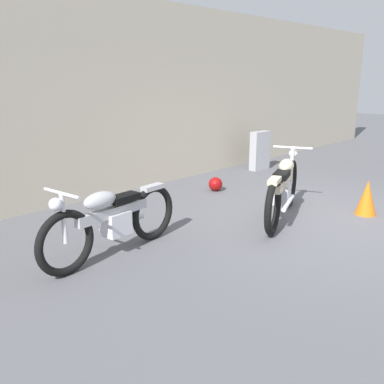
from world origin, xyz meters
TOP-DOWN VIEW (x-y plane):
  - ground_plane at (0.00, 0.00)m, footprint 40.00×40.00m
  - building_wall at (0.00, 3.61)m, footprint 18.00×0.30m
  - stone_marker at (2.34, 2.80)m, footprint 0.52×0.24m
  - helmet at (0.15, 2.26)m, footprint 0.27×0.27m
  - traffic_cone at (0.71, -0.38)m, footprint 0.32×0.32m
  - motorcycle_cream at (-0.37, 0.46)m, footprint 2.10×1.04m
  - motorcycle_silver at (-3.00, 1.14)m, footprint 2.10×0.59m

SIDE VIEW (x-z plane):
  - ground_plane at x=0.00m, z-range 0.00..0.00m
  - helmet at x=0.15m, z-range 0.00..0.27m
  - traffic_cone at x=0.71m, z-range 0.00..0.55m
  - stone_marker at x=2.34m, z-range 0.00..0.89m
  - motorcycle_silver at x=-3.00m, z-range -0.02..0.92m
  - motorcycle_cream at x=-0.37m, z-range -0.02..0.98m
  - building_wall at x=0.00m, z-range 0.00..3.47m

